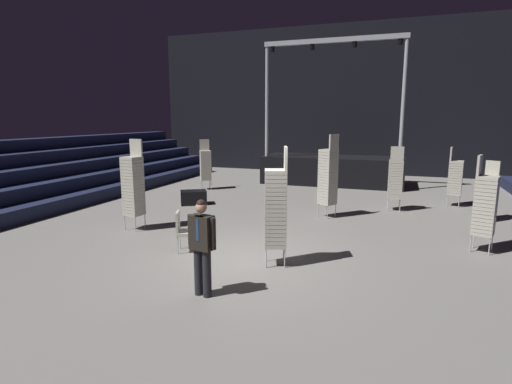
# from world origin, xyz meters

# --- Properties ---
(ground_plane) EXTENTS (22.00, 30.00, 0.10)m
(ground_plane) POSITION_xyz_m (0.00, 0.00, -0.05)
(ground_plane) COLOR slate
(arena_end_wall) EXTENTS (22.00, 0.30, 8.00)m
(arena_end_wall) POSITION_xyz_m (0.00, 15.00, 4.00)
(arena_end_wall) COLOR black
(arena_end_wall) RESTS_ON ground_plane
(stage_riser) EXTENTS (6.36, 2.55, 6.35)m
(stage_riser) POSITION_xyz_m (-0.00, 10.96, 0.75)
(stage_riser) COLOR black
(stage_riser) RESTS_ON ground_plane
(man_with_tie) EXTENTS (0.57, 0.29, 1.70)m
(man_with_tie) POSITION_xyz_m (-0.13, -2.02, 0.96)
(man_with_tie) COLOR black
(man_with_tie) RESTS_ON ground_plane
(chair_stack_front_left) EXTENTS (0.61, 0.61, 1.79)m
(chair_stack_front_left) POSITION_xyz_m (5.44, 5.49, 0.90)
(chair_stack_front_left) COLOR #B2B5BA
(chair_stack_front_left) RESTS_ON ground_plane
(chair_stack_front_right) EXTENTS (0.51, 0.51, 2.05)m
(chair_stack_front_right) POSITION_xyz_m (4.78, 7.45, 1.03)
(chair_stack_front_right) COLOR #B2B5BA
(chair_stack_front_right) RESTS_ON ground_plane
(chair_stack_mid_left) EXTENTS (0.61, 0.61, 2.14)m
(chair_stack_mid_left) POSITION_xyz_m (-4.89, 7.55, 1.07)
(chair_stack_mid_left) COLOR #B2B5BA
(chair_stack_mid_left) RESTS_ON ground_plane
(chair_stack_mid_right) EXTENTS (0.56, 0.56, 2.48)m
(chair_stack_mid_right) POSITION_xyz_m (0.61, -0.17, 1.24)
(chair_stack_mid_right) COLOR #B2B5BA
(chair_stack_mid_right) RESTS_ON ground_plane
(chair_stack_mid_centre) EXTENTS (0.60, 0.60, 2.56)m
(chair_stack_mid_centre) POSITION_xyz_m (0.90, 4.39, 1.28)
(chair_stack_mid_centre) COLOR #B2B5BA
(chair_stack_mid_centre) RESTS_ON ground_plane
(chair_stack_rear_left) EXTENTS (0.47, 0.47, 2.14)m
(chair_stack_rear_left) POSITION_xyz_m (2.84, 6.05, 1.07)
(chair_stack_rear_left) COLOR #B2B5BA
(chair_stack_rear_left) RESTS_ON ground_plane
(chair_stack_rear_right) EXTENTS (0.55, 0.55, 2.22)m
(chair_stack_rear_right) POSITION_xyz_m (4.82, 2.25, 1.11)
(chair_stack_rear_right) COLOR #B2B5BA
(chair_stack_rear_right) RESTS_ON ground_plane
(chair_stack_rear_centre) EXTENTS (0.49, 0.49, 2.48)m
(chair_stack_rear_centre) POSITION_xyz_m (-3.86, 1.17, 1.24)
(chair_stack_rear_centre) COLOR #B2B5BA
(chair_stack_rear_centre) RESTS_ON ground_plane
(equipment_road_case) EXTENTS (1.08, 0.98, 0.49)m
(equipment_road_case) POSITION_xyz_m (-3.91, 4.63, 0.25)
(equipment_road_case) COLOR black
(equipment_road_case) RESTS_ON ground_plane
(loose_chair_near_man) EXTENTS (0.58, 0.58, 0.95)m
(loose_chair_near_man) POSITION_xyz_m (-1.62, -0.06, 0.53)
(loose_chair_near_man) COLOR #B2B5BA
(loose_chair_near_man) RESTS_ON ground_plane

